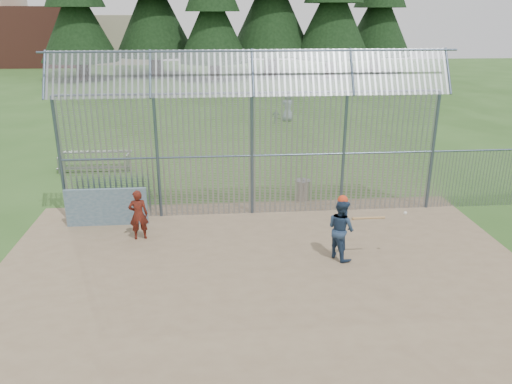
{
  "coord_description": "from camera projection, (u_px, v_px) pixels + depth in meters",
  "views": [
    {
      "loc": [
        -1.2,
        -11.89,
        6.34
      ],
      "look_at": [
        0.0,
        2.0,
        1.3
      ],
      "focal_mm": 35.0,
      "sensor_mm": 36.0,
      "label": 1
    }
  ],
  "objects": [
    {
      "name": "trash_can",
      "position": [
        302.0,
        190.0,
        17.74
      ],
      "size": [
        0.56,
        0.56,
        0.82
      ],
      "color": "#919499",
      "rests_on": "ground"
    },
    {
      "name": "onlooker",
      "position": [
        138.0,
        215.0,
        14.53
      ],
      "size": [
        0.59,
        0.43,
        1.51
      ],
      "primitive_type": "imported",
      "rotation": [
        0.0,
        0.0,
        3.27
      ],
      "color": "maroon",
      "rests_on": "dirt_infield"
    },
    {
      "name": "backstop_fence",
      "position": [
        308.0,
        144.0,
        15.95
      ],
      "size": [
        20.09,
        0.81,
        5.3
      ],
      "color": "#47566B",
      "rests_on": "ground"
    },
    {
      "name": "dugout_wall",
      "position": [
        107.0,
        207.0,
        15.53
      ],
      "size": [
        2.5,
        0.12,
        1.2
      ],
      "primitive_type": "cube",
      "color": "#38566B",
      "rests_on": "dirt_infield"
    },
    {
      "name": "distant_buildings",
      "position": [
        37.0,
        35.0,
        63.24
      ],
      "size": [
        26.5,
        10.5,
        8.0
      ],
      "color": "brown",
      "rests_on": "ground"
    },
    {
      "name": "ground",
      "position": [
        262.0,
        263.0,
        13.4
      ],
      "size": [
        120.0,
        120.0,
        0.0
      ],
      "primitive_type": "plane",
      "color": "#2D511E",
      "rests_on": "ground"
    },
    {
      "name": "bleacher",
      "position": [
        95.0,
        161.0,
        21.13
      ],
      "size": [
        3.0,
        0.95,
        0.72
      ],
      "color": "slate",
      "rests_on": "ground"
    },
    {
      "name": "batter",
      "position": [
        341.0,
        229.0,
        13.37
      ],
      "size": [
        0.95,
        1.03,
        1.69
      ],
      "primitive_type": "imported",
      "rotation": [
        0.0,
        0.0,
        2.07
      ],
      "color": "navy",
      "rests_on": "dirt_infield"
    },
    {
      "name": "dirt_infield",
      "position": [
        264.0,
        271.0,
        12.92
      ],
      "size": [
        14.0,
        10.0,
        0.02
      ],
      "primitive_type": "cube",
      "color": "#756047",
      "rests_on": "ground"
    },
    {
      "name": "bg_kid_standing",
      "position": [
        288.0,
        107.0,
        30.54
      ],
      "size": [
        0.92,
        0.64,
        1.78
      ],
      "primitive_type": "imported",
      "rotation": [
        0.0,
        0.0,
        3.23
      ],
      "color": "gray",
      "rests_on": "ground"
    },
    {
      "name": "batting_gear",
      "position": [
        349.0,
        204.0,
        13.1
      ],
      "size": [
        1.81,
        0.42,
        0.65
      ],
      "color": "red",
      "rests_on": "ground"
    },
    {
      "name": "bg_kid_seated",
      "position": [
        276.0,
        116.0,
        30.01
      ],
      "size": [
        0.52,
        0.26,
        0.86
      ],
      "primitive_type": "imported",
      "rotation": [
        0.0,
        0.0,
        3.05
      ],
      "color": "slate",
      "rests_on": "ground"
    }
  ]
}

